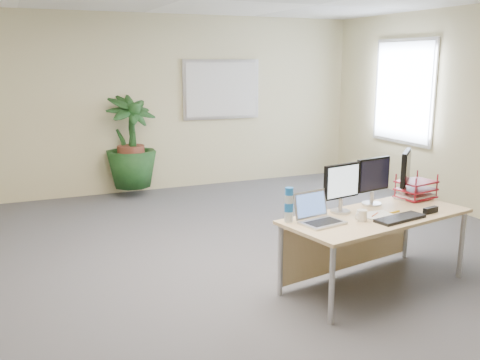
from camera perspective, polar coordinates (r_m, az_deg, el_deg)
name	(u,v)px	position (r m, az deg, el deg)	size (l,w,h in m)	color
floor	(259,283)	(5.01, 2.08, -10.96)	(8.00, 8.00, 0.00)	#4A494E
back_wall	(148,104)	(8.40, -9.78, 7.98)	(7.00, 0.04, 2.70)	beige
whiteboard	(221,89)	(8.72, -1.99, 9.63)	(1.30, 0.04, 0.95)	silver
window	(403,92)	(8.45, 17.02, 9.00)	(0.04, 1.30, 1.55)	silver
desk	(368,227)	(4.98, 13.48, -4.90)	(1.85, 1.04, 0.67)	#D4B67D
floor_plant	(131,147)	(8.10, -11.57, 3.46)	(0.84, 0.84, 1.50)	#143816
monitor_left	(342,185)	(4.82, 10.78, -0.51)	(0.40, 0.18, 0.44)	#B5B4B9
monitor_right	(373,178)	(5.14, 14.00, 0.20)	(0.40, 0.18, 0.45)	#B5B4B9
monitor_dark	(405,171)	(5.44, 17.24, 0.87)	(0.34, 0.33, 0.48)	#B5B4B9
laptop	(318,215)	(4.54, 8.28, -3.73)	(0.40, 0.36, 0.25)	#BBBBBF
keyboard	(400,218)	(4.78, 16.71, -3.93)	(0.49, 0.16, 0.03)	black
coffee_mug	(362,215)	(4.65, 12.83, -3.71)	(0.12, 0.09, 0.10)	white
spiral_notebook	(377,215)	(4.85, 14.42, -3.64)	(0.28, 0.21, 0.01)	white
orange_pen	(375,215)	(4.82, 14.19, -3.59)	(0.01, 0.01, 0.13)	#E45719
yellow_highlighter	(394,212)	(4.97, 16.14, -3.30)	(0.02, 0.02, 0.13)	yellow
water_bottle	(289,205)	(4.51, 5.24, -2.73)	(0.08, 0.08, 0.30)	silver
letter_tray	(416,191)	(5.54, 18.24, -1.10)	(0.40, 0.33, 0.17)	maroon
stapler	(431,210)	(5.06, 19.66, -3.05)	(0.16, 0.04, 0.05)	black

